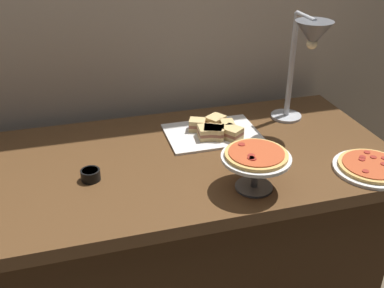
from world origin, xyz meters
The scene contains 7 objects.
back_wall centered at (0.00, 0.50, 1.20)m, with size 4.40×0.04×2.40m, color tan.
buffet_table centered at (0.00, 0.00, 0.39)m, with size 1.90×0.84×0.76m.
heat_lamp centered at (0.66, 0.10, 1.14)m, with size 0.15×0.29×0.49m.
pizza_plate_front centered at (0.76, -0.29, 0.77)m, with size 0.28×0.28×0.03m.
pizza_plate_center centered at (0.29, -0.28, 0.88)m, with size 0.24×0.24×0.15m.
sandwich_platter centered at (0.28, 0.13, 0.78)m, with size 0.39×0.28×0.06m.
sauce_cup_near centered at (-0.25, -0.07, 0.78)m, with size 0.07×0.07×0.04m.
Camera 1 is at (-0.28, -1.50, 1.66)m, focal length 42.64 mm.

